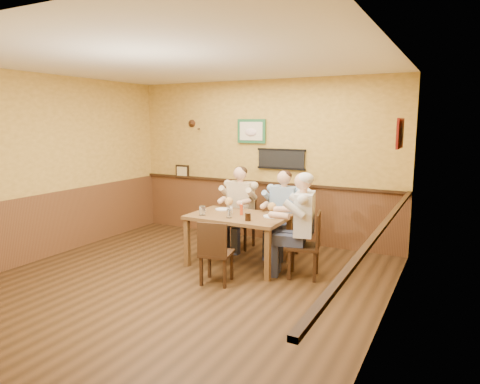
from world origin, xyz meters
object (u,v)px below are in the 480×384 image
at_px(diner_white_elder, 304,231).
at_px(pepper_shaker, 228,212).
at_px(chair_back_right, 284,229).
at_px(diner_tan_shirt, 241,212).
at_px(chair_back_left, 241,222).
at_px(water_glass_mid, 229,214).
at_px(diner_blue_polo, 284,218).
at_px(hot_sauce_bottle, 241,209).
at_px(cola_tumbler, 248,217).
at_px(chair_near_side, 217,252).
at_px(water_glass_left, 202,211).
at_px(dining_table, 239,221).
at_px(chair_right_end, 304,245).
at_px(salt_shaker, 231,210).

bearing_deg(diner_white_elder, pepper_shaker, -100.13).
distance_m(chair_back_right, diner_tan_shirt, 0.81).
xyz_separation_m(chair_back_left, water_glass_mid, (0.34, -1.01, 0.38)).
bearing_deg(diner_blue_polo, hot_sauce_bottle, -112.99).
xyz_separation_m(water_glass_mid, cola_tumbler, (0.31, -0.04, -0.01)).
bearing_deg(water_glass_mid, chair_back_right, 65.09).
bearing_deg(hot_sauce_bottle, chair_back_right, 62.11).
xyz_separation_m(diner_white_elder, hot_sauce_bottle, (-0.98, 0.06, 0.20)).
height_order(chair_back_left, diner_tan_shirt, diner_tan_shirt).
distance_m(chair_near_side, pepper_shaker, 0.81).
height_order(water_glass_left, pepper_shaker, water_glass_left).
relative_size(diner_white_elder, water_glass_left, 9.48).
bearing_deg(water_glass_mid, water_glass_left, -175.24).
height_order(water_glass_mid, hot_sauce_bottle, hot_sauce_bottle).
bearing_deg(chair_back_left, diner_white_elder, -31.54).
height_order(chair_near_side, cola_tumbler, cola_tumbler).
relative_size(chair_back_right, diner_blue_polo, 0.70).
xyz_separation_m(water_glass_mid, pepper_shaker, (-0.09, 0.14, -0.01)).
xyz_separation_m(diner_white_elder, pepper_shaker, (-1.14, -0.05, 0.16)).
height_order(dining_table, chair_right_end, chair_right_end).
distance_m(diner_tan_shirt, salt_shaker, 0.81).
bearing_deg(hot_sauce_bottle, cola_tumbler, -48.71).
bearing_deg(chair_right_end, salt_shaker, -105.84).
bearing_deg(cola_tumbler, diner_tan_shirt, 122.11).
bearing_deg(diner_blue_polo, salt_shaker, -123.32).
bearing_deg(water_glass_left, diner_blue_polo, 48.89).
xyz_separation_m(chair_right_end, salt_shaker, (-1.15, 0.07, 0.35)).
bearing_deg(chair_back_left, chair_near_side, -74.51).
height_order(dining_table, diner_white_elder, diner_white_elder).
bearing_deg(pepper_shaker, chair_right_end, 2.35).
height_order(chair_near_side, water_glass_mid, water_glass_mid).
bearing_deg(water_glass_mid, diner_tan_shirt, 108.79).
bearing_deg(hot_sauce_bottle, chair_near_side, -86.59).
bearing_deg(cola_tumbler, dining_table, 137.95).
bearing_deg(water_glass_left, chair_back_left, 85.61).
bearing_deg(hot_sauce_bottle, diner_tan_shirt, 118.17).
height_order(water_glass_left, cola_tumbler, water_glass_left).
distance_m(dining_table, diner_white_elder, 1.01).
xyz_separation_m(diner_tan_shirt, pepper_shaker, (0.25, -0.87, 0.18)).
height_order(chair_right_end, water_glass_left, chair_right_end).
relative_size(diner_tan_shirt, hot_sauce_bottle, 6.89).
xyz_separation_m(diner_white_elder, salt_shaker, (-1.15, 0.07, 0.16)).
relative_size(chair_right_end, water_glass_mid, 7.71).
xyz_separation_m(diner_tan_shirt, cola_tumbler, (0.66, -1.05, 0.19)).
bearing_deg(diner_tan_shirt, cola_tumbler, -58.79).
height_order(diner_blue_polo, water_glass_left, diner_blue_polo).
distance_m(chair_near_side, cola_tumbler, 0.66).
bearing_deg(hot_sauce_bottle, diner_white_elder, -3.24).
xyz_separation_m(dining_table, pepper_shaker, (-0.13, -0.07, 0.14)).
relative_size(diner_blue_polo, cola_tumbler, 11.50).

